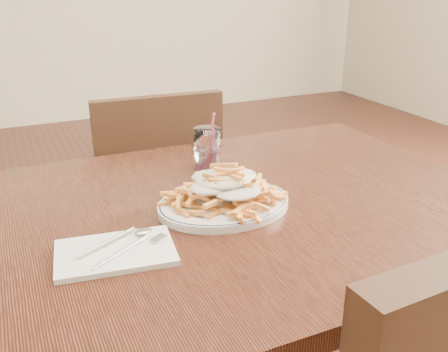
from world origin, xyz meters
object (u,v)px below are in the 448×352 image
fries_plate (224,204)px  loaded_fries (224,185)px  table (216,242)px  water_glass (207,152)px  chair_far (156,198)px

fries_plate → loaded_fries: bearing=135.0°
table → water_glass: 0.24m
water_glass → fries_plate: bearing=-103.9°
fries_plate → table: bearing=144.3°
chair_far → loaded_fries: bearing=-94.4°
table → chair_far: bearing=84.3°
table → loaded_fries: loaded_fries is taller
chair_far → loaded_fries: 0.74m
table → fries_plate: 0.09m
loaded_fries → water_glass: bearing=76.1°
fries_plate → loaded_fries: 0.04m
table → water_glass: (0.07, 0.20, 0.12)m
loaded_fries → water_glass: (0.05, 0.21, -0.01)m
table → chair_far: size_ratio=1.41×
loaded_fries → chair_far: bearing=85.6°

